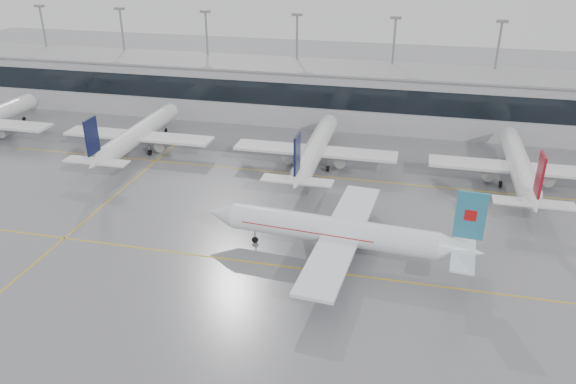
# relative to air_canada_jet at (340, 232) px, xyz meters

# --- Properties ---
(ground) EXTENTS (320.00, 320.00, 0.00)m
(ground) POSITION_rel_air_canada_jet_xyz_m (-8.97, -4.07, -3.78)
(ground) COLOR slate
(ground) RESTS_ON ground
(taxi_line_main) EXTENTS (120.00, 0.25, 0.01)m
(taxi_line_main) POSITION_rel_air_canada_jet_xyz_m (-8.97, -4.07, -3.78)
(taxi_line_main) COLOR gold
(taxi_line_main) RESTS_ON ground
(taxi_line_north) EXTENTS (120.00, 0.25, 0.01)m
(taxi_line_north) POSITION_rel_air_canada_jet_xyz_m (-8.97, 25.93, -3.78)
(taxi_line_north) COLOR gold
(taxi_line_north) RESTS_ON ground
(taxi_line_cross) EXTENTS (0.25, 60.00, 0.01)m
(taxi_line_cross) POSITION_rel_air_canada_jet_xyz_m (-38.97, 10.93, -3.78)
(taxi_line_cross) COLOR gold
(taxi_line_cross) RESTS_ON ground
(terminal) EXTENTS (180.00, 15.00, 12.00)m
(terminal) POSITION_rel_air_canada_jet_xyz_m (-8.97, 57.93, 2.22)
(terminal) COLOR #A6A6AA
(terminal) RESTS_ON ground
(terminal_glass) EXTENTS (180.00, 0.20, 5.00)m
(terminal_glass) POSITION_rel_air_canada_jet_xyz_m (-8.97, 50.38, 3.72)
(terminal_glass) COLOR black
(terminal_glass) RESTS_ON ground
(terminal_roof) EXTENTS (182.00, 16.00, 0.40)m
(terminal_roof) POSITION_rel_air_canada_jet_xyz_m (-8.97, 57.93, 8.42)
(terminal_roof) COLOR gray
(terminal_roof) RESTS_ON ground
(light_masts) EXTENTS (156.40, 1.00, 22.60)m
(light_masts) POSITION_rel_air_canada_jet_xyz_m (-8.97, 63.93, 9.56)
(light_masts) COLOR gray
(light_masts) RESTS_ON ground
(air_canada_jet) EXTENTS (37.52, 30.37, 11.88)m
(air_canada_jet) POSITION_rel_air_canada_jet_xyz_m (0.00, 0.00, 0.00)
(air_canada_jet) COLOR white
(air_canada_jet) RESTS_ON ground
(parked_jet_b) EXTENTS (29.64, 36.96, 11.72)m
(parked_jet_b) POSITION_rel_air_canada_jet_xyz_m (-43.97, 29.62, -0.07)
(parked_jet_b) COLOR white
(parked_jet_b) RESTS_ON ground
(parked_jet_c) EXTENTS (29.64, 36.96, 11.72)m
(parked_jet_c) POSITION_rel_air_canada_jet_xyz_m (-8.97, 29.62, -0.07)
(parked_jet_c) COLOR white
(parked_jet_c) RESTS_ON ground
(parked_jet_d) EXTENTS (29.64, 36.96, 11.72)m
(parked_jet_d) POSITION_rel_air_canada_jet_xyz_m (26.03, 29.62, -0.07)
(parked_jet_d) COLOR white
(parked_jet_d) RESTS_ON ground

